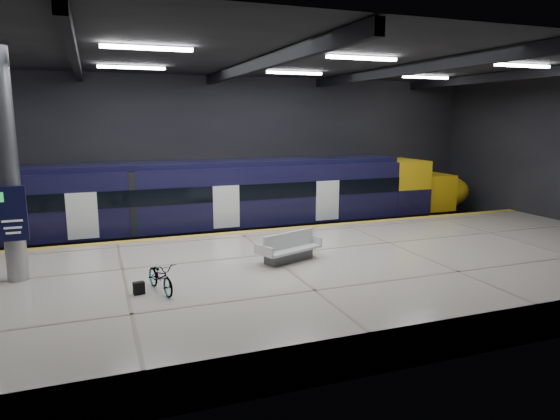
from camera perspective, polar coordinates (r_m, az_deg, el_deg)
ground at (r=19.11m, az=-2.29°, el=-7.53°), size 30.00×30.00×0.00m
room_shell at (r=18.18m, az=-2.43°, el=9.88°), size 30.10×16.10×8.05m
platform at (r=16.70m, az=0.40°, el=-8.23°), size 30.00×11.00×1.10m
safety_strip at (r=21.36m, az=-4.62°, el=-2.55°), size 30.00×0.40×0.01m
rails at (r=24.18m, az=-6.38°, el=-3.53°), size 30.00×1.52×0.16m
train at (r=23.48m, az=-9.86°, el=0.89°), size 29.40×2.84×3.79m
bench at (r=17.02m, az=1.01°, el=-4.69°), size 2.46×1.68×1.00m
bicycle at (r=14.46m, az=-13.49°, el=-7.41°), size 0.98×1.76×0.88m
pannier_bag at (r=14.49m, az=-15.83°, el=-8.58°), size 0.33×0.23×0.35m
info_column at (r=16.49m, az=-28.69°, el=4.17°), size 0.90×0.78×6.90m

